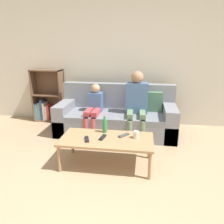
% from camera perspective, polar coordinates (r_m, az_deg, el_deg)
% --- Properties ---
extents(ground_plane, '(22.00, 22.00, 0.00)m').
position_cam_1_polar(ground_plane, '(2.43, -7.06, -23.56)').
color(ground_plane, tan).
extents(wall_back, '(12.00, 0.06, 2.60)m').
position_cam_1_polar(wall_back, '(4.50, 1.65, 13.53)').
color(wall_back, beige).
rests_on(wall_back, ground_plane).
extents(couch, '(2.13, 0.85, 0.88)m').
position_cam_1_polar(couch, '(4.05, 1.25, -1.47)').
color(couch, gray).
rests_on(couch, ground_plane).
extents(bookshelf, '(0.64, 0.28, 1.10)m').
position_cam_1_polar(bookshelf, '(4.90, -16.52, 3.04)').
color(bookshelf, brown).
rests_on(bookshelf, ground_plane).
extents(coffee_table, '(1.23, 0.61, 0.39)m').
position_cam_1_polar(coffee_table, '(2.94, -1.41, -7.46)').
color(coffee_table, '#A87F56').
rests_on(coffee_table, ground_plane).
extents(person_adult, '(0.39, 0.61, 1.15)m').
position_cam_1_polar(person_adult, '(3.85, 6.45, 3.18)').
color(person_adult, '#66845B').
rests_on(person_adult, ground_plane).
extents(person_child, '(0.25, 0.60, 0.91)m').
position_cam_1_polar(person_child, '(3.93, -4.69, 1.31)').
color(person_child, '#C6474C').
rests_on(person_child, ground_plane).
extents(cup_near, '(0.08, 0.08, 0.10)m').
position_cam_1_polar(cup_near, '(2.93, 6.35, -5.91)').
color(cup_near, silver).
rests_on(cup_near, coffee_table).
extents(tv_remote_0, '(0.15, 0.16, 0.02)m').
position_cam_1_polar(tv_remote_0, '(2.99, 3.10, -6.09)').
color(tv_remote_0, '#47474C').
rests_on(tv_remote_0, coffee_table).
extents(tv_remote_1, '(0.10, 0.18, 0.02)m').
position_cam_1_polar(tv_remote_1, '(2.89, -6.59, -7.06)').
color(tv_remote_1, black).
rests_on(tv_remote_1, coffee_table).
extents(tv_remote_2, '(0.08, 0.18, 0.02)m').
position_cam_1_polar(tv_remote_2, '(2.93, -2.47, -6.62)').
color(tv_remote_2, black).
rests_on(tv_remote_2, coffee_table).
extents(bottle, '(0.07, 0.07, 0.24)m').
position_cam_1_polar(bottle, '(3.08, -1.91, -3.54)').
color(bottle, '#33844C').
rests_on(bottle, coffee_table).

